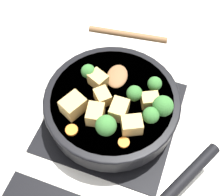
% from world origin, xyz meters
% --- Properties ---
extents(ground_plane, '(2.40, 2.40, 0.00)m').
position_xyz_m(ground_plane, '(0.00, 0.00, 0.00)').
color(ground_plane, white).
extents(front_burner_grate, '(0.31, 0.31, 0.03)m').
position_xyz_m(front_burner_grate, '(0.00, 0.00, 0.01)').
color(front_burner_grate, black).
rests_on(front_burner_grate, ground_plane).
extents(skillet_pan, '(0.41, 0.34, 0.06)m').
position_xyz_m(skillet_pan, '(-0.00, 0.00, 0.06)').
color(skillet_pan, black).
rests_on(skillet_pan, front_burner_grate).
extents(wooden_spoon, '(0.20, 0.19, 0.02)m').
position_xyz_m(wooden_spoon, '(0.02, -0.13, 0.09)').
color(wooden_spoon, brown).
rests_on(wooden_spoon, skillet_pan).
extents(tofu_cube_center_large, '(0.05, 0.05, 0.03)m').
position_xyz_m(tofu_cube_center_large, '(-0.06, 0.06, 0.10)').
color(tofu_cube_center_large, tan).
rests_on(tofu_cube_center_large, skillet_pan).
extents(tofu_cube_near_handle, '(0.06, 0.06, 0.04)m').
position_xyz_m(tofu_cube_near_handle, '(0.07, 0.06, 0.11)').
color(tofu_cube_near_handle, tan).
rests_on(tofu_cube_near_handle, skillet_pan).
extents(tofu_cube_east_chunk, '(0.05, 0.05, 0.03)m').
position_xyz_m(tofu_cube_east_chunk, '(0.04, -0.03, 0.10)').
color(tofu_cube_east_chunk, tan).
rests_on(tofu_cube_east_chunk, skillet_pan).
extents(tofu_cube_west_chunk, '(0.04, 0.05, 0.03)m').
position_xyz_m(tofu_cube_west_chunk, '(0.02, 0.06, 0.10)').
color(tofu_cube_west_chunk, tan).
rests_on(tofu_cube_west_chunk, skillet_pan).
extents(tofu_cube_back_piece, '(0.05, 0.04, 0.03)m').
position_xyz_m(tofu_cube_back_piece, '(-0.08, -0.01, 0.10)').
color(tofu_cube_back_piece, tan).
rests_on(tofu_cube_back_piece, skillet_pan).
extents(tofu_cube_front_piece, '(0.04, 0.04, 0.03)m').
position_xyz_m(tofu_cube_front_piece, '(-0.03, 0.03, 0.10)').
color(tofu_cube_front_piece, tan).
rests_on(tofu_cube_front_piece, skillet_pan).
extents(tofu_cube_mid_small, '(0.05, 0.05, 0.03)m').
position_xyz_m(tofu_cube_mid_small, '(0.02, 0.01, 0.10)').
color(tofu_cube_mid_small, tan).
rests_on(tofu_cube_mid_small, skillet_pan).
extents(broccoli_floret_near_spoon, '(0.05, 0.05, 0.05)m').
position_xyz_m(broccoli_floret_near_spoon, '(-0.11, -0.00, 0.12)').
color(broccoli_floret_near_spoon, '#709956').
rests_on(broccoli_floret_near_spoon, skillet_pan).
extents(broccoli_floret_center_top, '(0.03, 0.03, 0.04)m').
position_xyz_m(broccoli_floret_center_top, '(-0.08, -0.05, 0.11)').
color(broccoli_floret_center_top, '#709956').
rests_on(broccoli_floret_center_top, skillet_pan).
extents(broccoli_floret_east_rim, '(0.03, 0.03, 0.04)m').
position_xyz_m(broccoli_floret_east_rim, '(-0.05, -0.01, 0.11)').
color(broccoli_floret_east_rim, '#709956').
rests_on(broccoli_floret_east_rim, skillet_pan).
extents(broccoli_floret_west_rim, '(0.04, 0.04, 0.05)m').
position_xyz_m(broccoli_floret_west_rim, '(-0.02, 0.08, 0.11)').
color(broccoli_floret_west_rim, '#709956').
rests_on(broccoli_floret_west_rim, skillet_pan).
extents(broccoli_floret_north_edge, '(0.04, 0.04, 0.04)m').
position_xyz_m(broccoli_floret_north_edge, '(-0.10, 0.03, 0.11)').
color(broccoli_floret_north_edge, '#709956').
rests_on(broccoli_floret_north_edge, skillet_pan).
extents(broccoli_floret_south_cluster, '(0.03, 0.03, 0.04)m').
position_xyz_m(broccoli_floret_south_cluster, '(0.07, -0.03, 0.11)').
color(broccoli_floret_south_cluster, '#709956').
rests_on(broccoli_floret_south_cluster, skillet_pan).
extents(carrot_slice_orange_thin, '(0.03, 0.03, 0.01)m').
position_xyz_m(carrot_slice_orange_thin, '(0.05, 0.11, 0.09)').
color(carrot_slice_orange_thin, orange).
rests_on(carrot_slice_orange_thin, skillet_pan).
extents(carrot_slice_near_center, '(0.02, 0.02, 0.01)m').
position_xyz_m(carrot_slice_near_center, '(-0.06, 0.10, 0.09)').
color(carrot_slice_near_center, orange).
rests_on(carrot_slice_near_center, skillet_pan).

